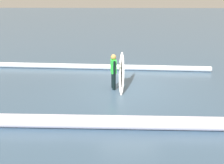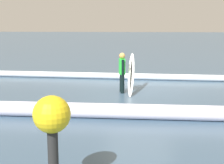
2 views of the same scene
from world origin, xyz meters
TOP-DOWN VIEW (x-y plane):
  - ground_plane at (0.00, 0.00)m, footprint 183.61×183.61m
  - surfer at (0.65, 0.11)m, footprint 0.26×0.53m
  - surfboard at (0.31, 0.05)m, footprint 0.23×1.69m
  - wave_crest_foreground at (2.91, -2.85)m, footprint 14.38×0.80m
  - wave_crest_midground at (0.35, 3.46)m, footprint 15.80×0.55m

SIDE VIEW (x-z plane):
  - ground_plane at x=0.00m, z-range 0.00..0.00m
  - wave_crest_foreground at x=2.91m, z-range 0.00..0.28m
  - wave_crest_midground at x=0.35m, z-range 0.00..0.40m
  - surfboard at x=0.31m, z-range -0.01..1.38m
  - surfer at x=0.65m, z-range 0.08..1.54m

